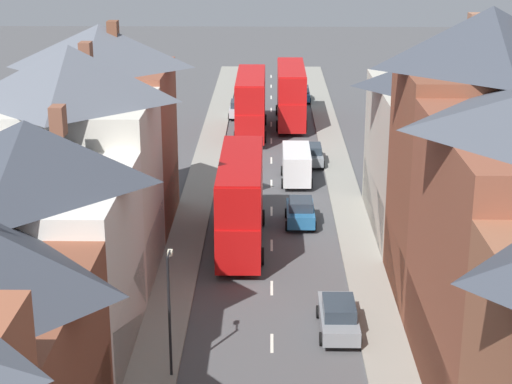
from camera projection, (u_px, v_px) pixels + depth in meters
pavement_left at (196, 200)px, 58.00m from camera, size 2.20×104.00×0.14m
pavement_right at (347, 201)px, 57.84m from camera, size 2.20×104.00×0.14m
centre_line_dashes at (272, 211)px, 56.04m from camera, size 0.14×97.80×0.01m
double_decker_bus_lead at (251, 103)px, 74.53m from camera, size 2.74×10.80×5.30m
double_decker_bus_mid_street at (291, 94)px, 78.26m from camera, size 2.74×10.80×5.30m
double_decker_bus_far_approaching at (241, 199)px, 49.57m from camera, size 2.74×10.80×5.30m
car_near_blue at (311, 154)px, 66.21m from camera, size 1.90×4.11×1.59m
car_near_silver at (239, 109)px, 81.31m from camera, size 1.90×4.01×1.65m
car_parked_left_a at (301, 94)px, 87.95m from camera, size 1.90×3.81×1.62m
car_parked_right_a at (338, 316)px, 39.79m from camera, size 1.90×4.46×1.60m
car_mid_black at (300, 212)px, 53.44m from camera, size 1.90×3.81×1.70m
delivery_van at (296, 164)px, 61.76m from camera, size 2.20×5.20×2.41m
street_lamp at (170, 306)px, 35.23m from camera, size 0.20×1.12×5.50m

